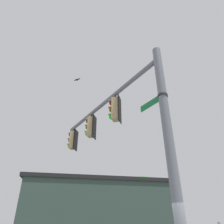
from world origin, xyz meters
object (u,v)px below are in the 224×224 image
at_px(traffic_light_nearest_pole, 115,109).
at_px(bird_flying, 77,80).
at_px(traffic_light_mid_inner, 91,127).
at_px(street_name_sign, 157,100).
at_px(traffic_light_mid_outer, 73,140).

bearing_deg(traffic_light_nearest_pole, bird_flying, 57.97).
relative_size(traffic_light_mid_inner, bird_flying, 3.53).
bearing_deg(traffic_light_mid_inner, bird_flying, 72.84).
bearing_deg(bird_flying, traffic_light_nearest_pole, -122.03).
xyz_separation_m(traffic_light_mid_inner, street_name_sign, (-2.98, -3.50, -0.76)).
bearing_deg(bird_flying, traffic_light_mid_outer, 23.13).
relative_size(traffic_light_nearest_pole, street_name_sign, 1.34).
bearing_deg(traffic_light_mid_inner, traffic_light_mid_outer, 49.40).
xyz_separation_m(traffic_light_mid_inner, bird_flying, (0.38, 1.22, 3.53)).
distance_m(traffic_light_nearest_pole, bird_flying, 4.91).
height_order(traffic_light_mid_outer, bird_flying, bird_flying).
relative_size(traffic_light_nearest_pole, bird_flying, 3.53).
relative_size(traffic_light_mid_outer, street_name_sign, 1.34).
xyz_separation_m(traffic_light_mid_inner, traffic_light_mid_outer, (1.43, 1.67, 0.00)).
bearing_deg(traffic_light_mid_inner, street_name_sign, -130.43).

